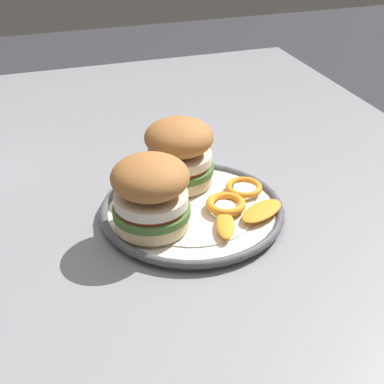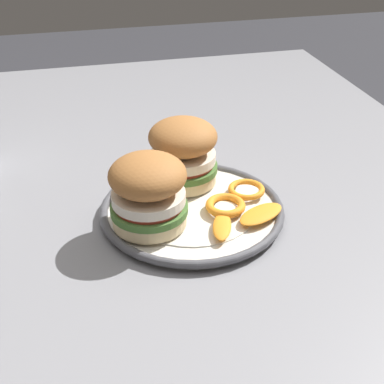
{
  "view_description": "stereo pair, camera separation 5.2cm",
  "coord_description": "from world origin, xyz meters",
  "px_view_note": "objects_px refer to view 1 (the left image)",
  "views": [
    {
      "loc": [
        -0.67,
        0.22,
        1.21
      ],
      "look_at": [
        -0.06,
        0.02,
        0.81
      ],
      "focal_mm": 50.03,
      "sensor_mm": 36.0,
      "label": 1
    },
    {
      "loc": [
        -0.68,
        0.17,
        1.21
      ],
      "look_at": [
        -0.06,
        0.02,
        0.81
      ],
      "focal_mm": 50.03,
      "sensor_mm": 36.0,
      "label": 2
    }
  ],
  "objects_px": {
    "dining_table": "(191,245)",
    "dinner_plate": "(192,210)",
    "sandwich_half_left": "(151,192)",
    "sandwich_half_right": "(179,151)"
  },
  "relations": [
    {
      "from": "sandwich_half_left",
      "to": "sandwich_half_right",
      "type": "height_order",
      "value": "same"
    },
    {
      "from": "sandwich_half_left",
      "to": "sandwich_half_right",
      "type": "relative_size",
      "value": 1.01
    },
    {
      "from": "dining_table",
      "to": "sandwich_half_right",
      "type": "relative_size",
      "value": 9.29
    },
    {
      "from": "dining_table",
      "to": "dinner_plate",
      "type": "distance_m",
      "value": 0.13
    },
    {
      "from": "sandwich_half_right",
      "to": "dinner_plate",
      "type": "bearing_deg",
      "value": 177.06
    },
    {
      "from": "dinner_plate",
      "to": "sandwich_half_left",
      "type": "bearing_deg",
      "value": 113.07
    },
    {
      "from": "sandwich_half_left",
      "to": "dinner_plate",
      "type": "bearing_deg",
      "value": -66.93
    },
    {
      "from": "dinner_plate",
      "to": "sandwich_half_right",
      "type": "bearing_deg",
      "value": -2.94
    },
    {
      "from": "dining_table",
      "to": "dinner_plate",
      "type": "bearing_deg",
      "value": 163.27
    },
    {
      "from": "dining_table",
      "to": "dinner_plate",
      "type": "height_order",
      "value": "dinner_plate"
    }
  ]
}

